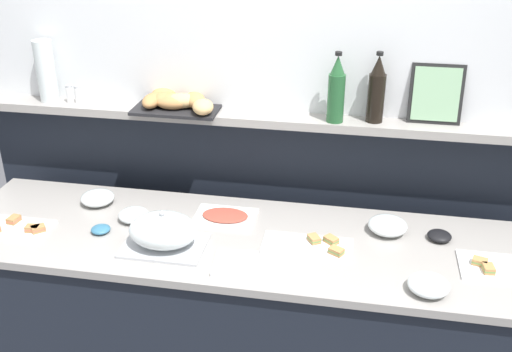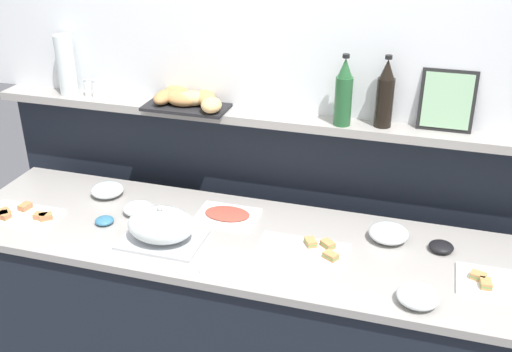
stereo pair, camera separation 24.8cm
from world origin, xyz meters
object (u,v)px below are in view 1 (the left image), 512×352
Objects in this scene: sandwich_platter_rear at (312,245)px; serving_cloche at (163,232)px; condiment_bowl_red at (101,229)px; wine_bottle_dark at (377,91)px; glass_bowl_medium at (388,226)px; bread_basket at (177,102)px; pepper_shaker at (78,94)px; sandwich_platter_side at (11,227)px; glass_bowl_large at (98,198)px; salt_shaker at (70,94)px; framed_picture at (436,94)px; wine_bottle_green at (336,91)px; water_carafe at (46,71)px; cold_cuts_platter at (225,217)px; glass_bowl_extra at (134,215)px; napkin_stack at (236,264)px; sandwich_platter_front at (508,267)px; glass_bowl_small at (428,285)px; condiment_bowl_dark at (439,236)px.

sandwich_platter_rear is 1.10× the size of serving_cloche.
wine_bottle_dark reaches higher than condiment_bowl_red.
bread_basket is (-1.01, 0.28, 0.40)m from glass_bowl_medium.
sandwich_platter_side is at bearing -100.40° from pepper_shaker.
glass_bowl_large is at bearing -58.22° from pepper_shaker.
framed_picture is (1.71, 0.04, 0.09)m from salt_shaker.
wine_bottle_green is 0.75m from bread_basket.
condiment_bowl_red is 0.86m from water_carafe.
wine_bottle_green is 0.78× the size of bread_basket.
salt_shaker is (-1.55, 0.29, 0.41)m from glass_bowl_medium.
glass_bowl_large is (0.27, 0.29, 0.02)m from sandwich_platter_side.
serving_cloche is at bearing -169.74° from sandwich_platter_rear.
wine_bottle_green reaches higher than cold_cuts_platter.
serving_cloche is 1.08× the size of wine_bottle_dark.
glass_bowl_extra is (-0.40, -0.09, 0.02)m from cold_cuts_platter.
wine_bottle_green reaches higher than condiment_bowl_red.
cold_cuts_platter is at bearing 109.27° from napkin_stack.
pepper_shaker is (-1.19, 0.47, 0.43)m from sandwich_platter_rear.
sandwich_platter_side is 1.25× the size of cold_cuts_platter.
sandwich_platter_front is at bearing -41.82° from wine_bottle_dark.
glass_bowl_large and glass_bowl_small have the same top height.
framed_picture is at bearing 21.15° from cold_cuts_platter.
glass_bowl_small is at bearing -6.31° from serving_cloche.
wine_bottle_dark reaches higher than cold_cuts_platter.
glass_bowl_small is at bearing -91.93° from framed_picture.
glass_bowl_large is 1.55m from condiment_bowl_dark.
wine_bottle_green is 0.44m from framed_picture.
condiment_bowl_red reaches higher than cold_cuts_platter.
glass_bowl_medium is at bearing 109.50° from glass_bowl_small.
bread_basket is at bearing 135.03° from cold_cuts_platter.
salt_shaker is (0.06, 0.57, 0.43)m from sandwich_platter_side.
salt_shaker and pepper_shaker have the same top height.
glass_bowl_small is at bearing -30.66° from bread_basket.
sandwich_platter_side is 3.43× the size of condiment_bowl_dark.
sandwich_platter_rear is 1.04× the size of sandwich_platter_front.
glass_bowl_small reaches higher than cold_cuts_platter.
water_carafe is (-0.11, -0.00, 0.11)m from salt_shaker.
glass_bowl_small is 1.14× the size of glass_bowl_extra.
bread_basket is (-0.70, 0.45, 0.43)m from sandwich_platter_rear.
glass_bowl_large is (-1.02, 0.19, 0.02)m from sandwich_platter_rear.
sandwich_platter_rear is 2.40× the size of glass_bowl_large.
napkin_stack is at bearing -14.14° from serving_cloche.
salt_shaker is (-0.96, 0.66, 0.43)m from napkin_stack.
condiment_bowl_dark is at bearing -5.51° from glass_bowl_medium.
sandwich_platter_front is 1.68m from condiment_bowl_red.
sandwich_platter_rear is 0.91m from condiment_bowl_red.
condiment_bowl_red is 0.26× the size of wine_bottle_green.
sandwich_platter_side is 1.16× the size of water_carafe.
cold_cuts_platter is at bearing -17.81° from water_carafe.
salt_shaker is (-1.46, -0.00, -0.10)m from wine_bottle_dark.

